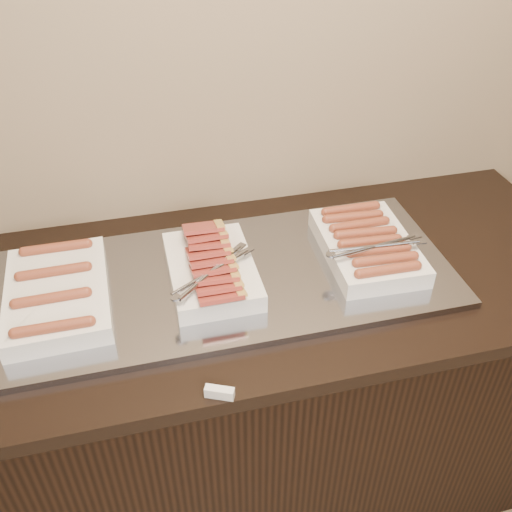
{
  "coord_description": "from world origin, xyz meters",
  "views": [
    {
      "loc": [
        -0.18,
        1.01,
        1.86
      ],
      "look_at": [
        0.09,
        2.13,
        0.97
      ],
      "focal_mm": 40.0,
      "sensor_mm": 36.0,
      "label": 1
    }
  ],
  "objects_px": {
    "dish_left": "(57,293)",
    "dish_center": "(211,268)",
    "counter": "(226,394)",
    "dish_right": "(368,245)",
    "warming_tray": "(221,280)"
  },
  "relations": [
    {
      "from": "dish_left",
      "to": "dish_center",
      "type": "bearing_deg",
      "value": -2.14
    },
    {
      "from": "counter",
      "to": "dish_right",
      "type": "xyz_separation_m",
      "value": [
        0.4,
        -0.0,
        0.5
      ]
    },
    {
      "from": "counter",
      "to": "dish_left",
      "type": "distance_m",
      "value": 0.64
    },
    {
      "from": "dish_left",
      "to": "dish_center",
      "type": "height_order",
      "value": "dish_center"
    },
    {
      "from": "counter",
      "to": "dish_right",
      "type": "distance_m",
      "value": 0.64
    },
    {
      "from": "dish_left",
      "to": "dish_right",
      "type": "xyz_separation_m",
      "value": [
        0.8,
        -0.0,
        0.01
      ]
    },
    {
      "from": "dish_center",
      "to": "dish_right",
      "type": "bearing_deg",
      "value": 0.09
    },
    {
      "from": "dish_center",
      "to": "dish_right",
      "type": "relative_size",
      "value": 0.96
    },
    {
      "from": "counter",
      "to": "warming_tray",
      "type": "relative_size",
      "value": 1.72
    },
    {
      "from": "warming_tray",
      "to": "counter",
      "type": "bearing_deg",
      "value": 180.0
    },
    {
      "from": "dish_left",
      "to": "dish_center",
      "type": "distance_m",
      "value": 0.38
    },
    {
      "from": "dish_center",
      "to": "warming_tray",
      "type": "bearing_deg",
      "value": 11.5
    },
    {
      "from": "warming_tray",
      "to": "dish_center",
      "type": "distance_m",
      "value": 0.05
    },
    {
      "from": "warming_tray",
      "to": "dish_center",
      "type": "bearing_deg",
      "value": -168.52
    },
    {
      "from": "dish_right",
      "to": "dish_center",
      "type": "bearing_deg",
      "value": -177.74
    }
  ]
}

